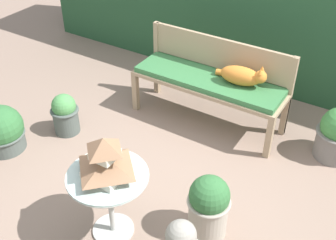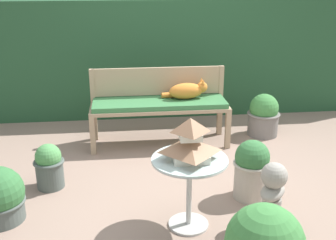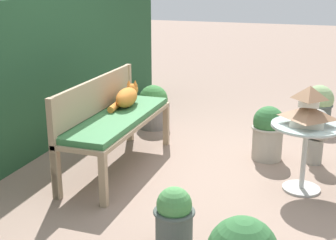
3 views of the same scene
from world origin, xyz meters
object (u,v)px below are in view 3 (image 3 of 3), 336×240
Objects in this scene: cat at (127,97)px; potted_plant_patio_mid at (174,217)px; patio_table at (306,139)px; pagoda_birdhouse at (309,108)px; garden_bench at (118,122)px; potted_plant_hedge_corner at (268,132)px; potted_plant_table_far at (319,106)px; potted_plant_bench_left at (153,107)px; garden_bust at (316,133)px.

cat is 1.87m from potted_plant_patio_mid.
patio_table is 1.64× the size of pagoda_birdhouse.
patio_table is at bearing -87.47° from garden_bench.
pagoda_birdhouse is 0.66× the size of potted_plant_hedge_corner.
potted_plant_table_far reaches higher than garden_bench.
cat is at bearing 105.18° from potted_plant_hedge_corner.
patio_table is (0.08, -1.76, 0.00)m from garden_bench.
potted_plant_table_far is (3.12, -0.87, 0.07)m from potted_plant_patio_mid.
pagoda_birdhouse is at bearing 0.00° from patio_table.
patio_table is 2.30m from potted_plant_bench_left.
potted_plant_bench_left is at bearing 56.34° from patio_table.
pagoda_birdhouse is (0.08, -1.76, 0.28)m from garden_bench.
pagoda_birdhouse reaches higher than garden_bust.
garden_bench is at bearing -174.06° from potted_plant_bench_left.
patio_table is at bearing 122.99° from garden_bust.
potted_plant_patio_mid is (-2.52, -1.10, -0.04)m from potted_plant_bench_left.
potted_plant_table_far is (1.87, -0.07, -0.19)m from patio_table.
cat is 1.48× the size of pagoda_birdhouse.
patio_table is at bearing 177.89° from potted_plant_table_far.
pagoda_birdhouse reaches higher than potted_plant_patio_mid.
potted_plant_hedge_corner is 1.94m from potted_plant_patio_mid.
potted_plant_bench_left is at bearing 5.94° from garden_bench.
potted_plant_hedge_corner is (0.73, -1.37, -0.19)m from garden_bench.
garden_bust is 1.06× the size of potted_plant_bench_left.
potted_plant_hedge_corner is at bearing 31.55° from patio_table.
cat reaches higher than garden_bench.
potted_plant_patio_mid is at bearing -140.63° from garden_bench.
potted_plant_table_far is at bearing -20.98° from potted_plant_hedge_corner.
potted_plant_bench_left is 2.06m from potted_plant_table_far.
garden_bust is at bearing -106.53° from potted_plant_bench_left.
garden_bust is (0.76, -1.84, -0.15)m from garden_bench.
cat is at bearing 81.74° from pagoda_birdhouse.
pagoda_birdhouse is 0.89m from potted_plant_hedge_corner.
cat is at bearing 33.86° from potted_plant_patio_mid.
potted_plant_hedge_corner reaches higher than potted_plant_table_far.
garden_bench is 2.88× the size of potted_plant_hedge_corner.
potted_plant_table_far is (1.60, -1.89, -0.36)m from cat.
potted_plant_patio_mid is (-1.25, 0.80, -0.26)m from patio_table.
potted_plant_table_far is (1.19, 0.01, -0.04)m from garden_bust.
garden_bench is 2.00m from garden_bust.
garden_bust reaches higher than potted_plant_patio_mid.
pagoda_birdhouse is 1.93m from potted_plant_table_far.
pagoda_birdhouse reaches higher than cat.
garden_bust is 1.03× the size of potted_plant_table_far.
garden_bench is 2.68m from potted_plant_table_far.
potted_plant_table_far is at bearing -49.75° from garden_bust.
cat is 0.97× the size of potted_plant_hedge_corner.
pagoda_birdhouse is at bearing -32.74° from potted_plant_patio_mid.
potted_plant_table_far is at bearing -55.84° from cat.
potted_plant_patio_mid is at bearing 147.26° from pagoda_birdhouse.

